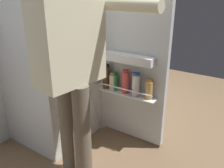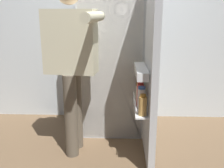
# 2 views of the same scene
# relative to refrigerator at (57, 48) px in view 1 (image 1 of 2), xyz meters

# --- Properties ---
(ground_plane) EXTENTS (5.24, 5.24, 0.00)m
(ground_plane) POSITION_rel_refrigerator_xyz_m (-0.03, -0.50, -0.88)
(ground_plane) COLOR brown
(refrigerator) EXTENTS (0.72, 1.28, 1.75)m
(refrigerator) POSITION_rel_refrigerator_xyz_m (0.00, 0.00, 0.00)
(refrigerator) COLOR silver
(refrigerator) RESTS_ON ground_plane
(person) EXTENTS (0.54, 0.78, 1.56)m
(person) POSITION_rel_refrigerator_xyz_m (-0.36, -0.51, 0.06)
(person) COLOR #665B4C
(person) RESTS_ON ground_plane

